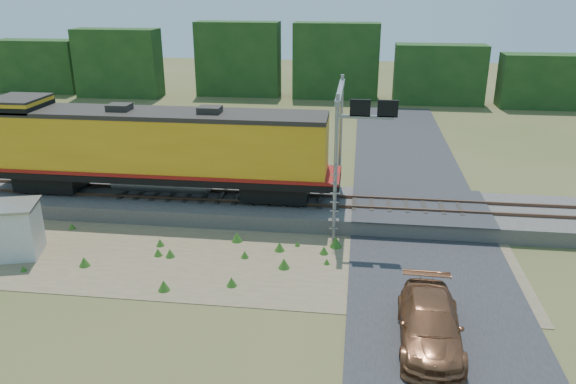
# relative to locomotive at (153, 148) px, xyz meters

# --- Properties ---
(ground) EXTENTS (140.00, 140.00, 0.00)m
(ground) POSITION_rel_locomotive_xyz_m (7.21, -6.00, -3.44)
(ground) COLOR #475123
(ground) RESTS_ON ground
(ballast) EXTENTS (70.00, 5.00, 0.80)m
(ballast) POSITION_rel_locomotive_xyz_m (7.21, 0.00, -3.04)
(ballast) COLOR slate
(ballast) RESTS_ON ground
(rails) EXTENTS (70.00, 1.54, 0.16)m
(rails) POSITION_rel_locomotive_xyz_m (7.21, 0.00, -2.56)
(rails) COLOR brown
(rails) RESTS_ON ballast
(dirt_shoulder) EXTENTS (26.00, 8.00, 0.03)m
(dirt_shoulder) POSITION_rel_locomotive_xyz_m (5.21, -5.50, -3.43)
(dirt_shoulder) COLOR #8C7754
(dirt_shoulder) RESTS_ON ground
(road) EXTENTS (7.00, 66.00, 0.86)m
(road) POSITION_rel_locomotive_xyz_m (14.21, -5.26, -3.35)
(road) COLOR #38383A
(road) RESTS_ON ground
(tree_line_north) EXTENTS (130.00, 3.00, 6.50)m
(tree_line_north) POSITION_rel_locomotive_xyz_m (7.21, 32.00, -0.37)
(tree_line_north) COLOR #183B15
(tree_line_north) RESTS_ON ground
(weed_clumps) EXTENTS (15.00, 6.20, 0.56)m
(weed_clumps) POSITION_rel_locomotive_xyz_m (3.71, -5.90, -3.44)
(weed_clumps) COLOR #34681D
(weed_clumps) RESTS_ON ground
(locomotive) EXTENTS (19.50, 2.97, 5.03)m
(locomotive) POSITION_rel_locomotive_xyz_m (0.00, 0.00, 0.00)
(locomotive) COLOR black
(locomotive) RESTS_ON rails
(shed) EXTENTS (2.60, 2.60, 2.49)m
(shed) POSITION_rel_locomotive_xyz_m (-4.33, -6.38, -2.18)
(shed) COLOR silver
(shed) RESTS_ON ground
(signal_gantry) EXTENTS (2.82, 6.20, 7.11)m
(signal_gantry) POSITION_rel_locomotive_xyz_m (10.24, -0.67, 1.89)
(signal_gantry) COLOR gray
(signal_gantry) RESTS_ON ground
(car) EXTENTS (2.29, 5.25, 1.50)m
(car) POSITION_rel_locomotive_xyz_m (13.59, -10.86, -2.69)
(car) COLOR brown
(car) RESTS_ON ground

